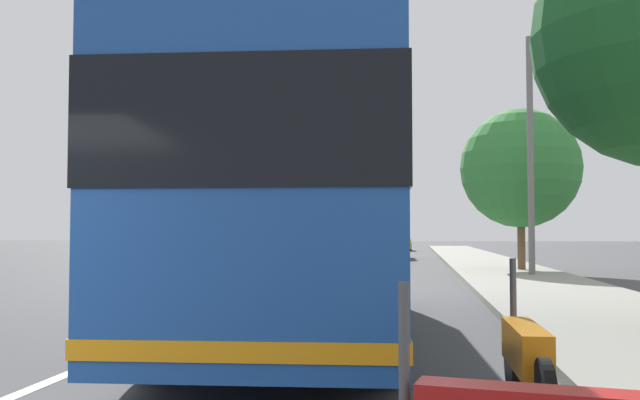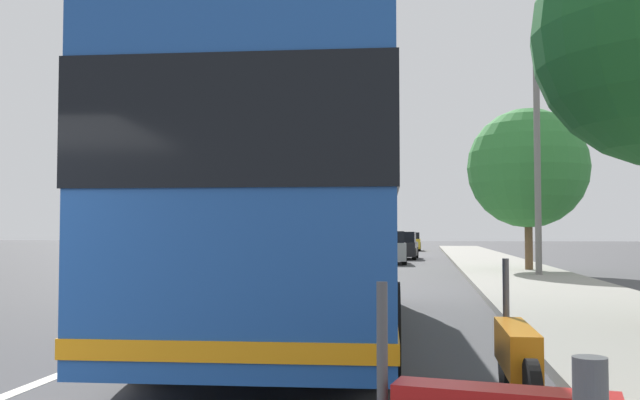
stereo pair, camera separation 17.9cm
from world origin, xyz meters
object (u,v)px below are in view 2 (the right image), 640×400
(coach_bus, at_px, (305,199))
(car_far_distant, at_px, (268,251))
(car_side_street, at_px, (401,246))
(car_oncoming, at_px, (409,242))
(car_ahead_same_lane, at_px, (386,248))
(utility_pole, at_px, (537,156))
(motorcycle_far_end, at_px, (516,358))
(roadside_tree_far_block, at_px, (528,168))

(coach_bus, distance_m, car_far_distant, 18.45)
(car_far_distant, xyz_separation_m, car_side_street, (10.66, -5.03, -0.02))
(coach_bus, height_order, car_oncoming, coach_bus)
(car_oncoming, bearing_deg, car_side_street, 179.17)
(coach_bus, xyz_separation_m, car_ahead_same_lane, (22.71, 0.08, -1.25))
(coach_bus, height_order, utility_pole, utility_pole)
(car_oncoming, relative_size, car_side_street, 0.91)
(car_side_street, height_order, utility_pole, utility_pole)
(coach_bus, relative_size, motorcycle_far_end, 4.65)
(car_oncoming, height_order, car_side_street, car_side_street)
(coach_bus, relative_size, utility_pole, 1.34)
(car_oncoming, bearing_deg, coach_bus, 178.81)
(roadside_tree_far_block, bearing_deg, car_side_street, 21.59)
(motorcycle_far_end, xyz_separation_m, roadside_tree_far_block, (20.05, -2.94, 3.33))
(utility_pole, bearing_deg, roadside_tree_far_block, -2.36)
(roadside_tree_far_block, bearing_deg, car_oncoming, 9.50)
(car_side_street, distance_m, utility_pole, 16.80)
(car_far_distant, distance_m, car_oncoming, 28.10)
(motorcycle_far_end, bearing_deg, coach_bus, 30.04)
(motorcycle_far_end, distance_m, car_ahead_same_lane, 27.15)
(utility_pole, bearing_deg, car_oncoming, 8.43)
(car_far_distant, height_order, utility_pole, utility_pole)
(motorcycle_far_end, relative_size, car_ahead_same_lane, 0.54)
(coach_bus, bearing_deg, utility_pole, -25.79)
(car_side_street, xyz_separation_m, utility_pole, (-15.74, -4.92, 3.21))
(coach_bus, distance_m, car_ahead_same_lane, 22.75)
(car_ahead_same_lane, bearing_deg, utility_pole, -154.79)
(utility_pole, bearing_deg, coach_bus, 157.32)
(coach_bus, relative_size, car_side_street, 2.38)
(coach_bus, distance_m, car_oncoming, 45.47)
(car_oncoming, xyz_separation_m, utility_pole, (-32.72, -4.85, 3.22))
(car_ahead_same_lane, relative_size, car_side_street, 0.94)
(motorcycle_far_end, bearing_deg, car_side_street, 3.53)
(car_ahead_same_lane, xyz_separation_m, car_side_street, (5.76, -0.48, -0.04))
(car_far_distant, height_order, car_oncoming, car_far_distant)
(motorcycle_far_end, distance_m, roadside_tree_far_block, 20.54)
(car_oncoming, height_order, roadside_tree_far_block, roadside_tree_far_block)
(motorcycle_far_end, relative_size, utility_pole, 0.29)
(roadside_tree_far_block, bearing_deg, car_far_distant, 78.33)
(car_ahead_same_lane, bearing_deg, roadside_tree_far_block, -144.83)
(car_far_distant, distance_m, car_side_street, 11.78)
(car_far_distant, relative_size, car_ahead_same_lane, 1.05)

